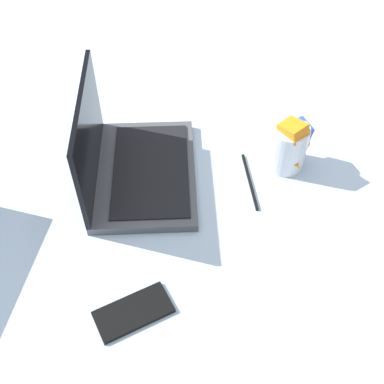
# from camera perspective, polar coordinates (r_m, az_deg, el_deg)

# --- Properties ---
(bed_mattress) EXTENTS (1.80, 1.40, 0.18)m
(bed_mattress) POSITION_cam_1_polar(r_m,az_deg,el_deg) (1.29, -4.70, 3.84)
(bed_mattress) COLOR silver
(bed_mattress) RESTS_ON ground
(laptop) EXTENTS (0.37, 0.29, 0.23)m
(laptop) POSITION_cam_1_polar(r_m,az_deg,el_deg) (1.10, -7.27, 3.38)
(laptop) COLOR #4C4C51
(laptop) RESTS_ON bed_mattress
(snack_cup) EXTENTS (0.10, 0.10, 0.14)m
(snack_cup) POSITION_cam_1_polar(r_m,az_deg,el_deg) (1.13, 11.22, 5.40)
(snack_cup) COLOR silver
(snack_cup) RESTS_ON bed_mattress
(cell_phone) EXTENTS (0.14, 0.15, 0.01)m
(cell_phone) POSITION_cam_1_polar(r_m,az_deg,el_deg) (0.93, -6.86, -13.73)
(cell_phone) COLOR black
(cell_phone) RESTS_ON bed_mattress
(charger_cable) EXTENTS (0.17, 0.05, 0.01)m
(charger_cable) POSITION_cam_1_polar(r_m,az_deg,el_deg) (1.12, 6.76, 1.26)
(charger_cable) COLOR black
(charger_cable) RESTS_ON bed_mattress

